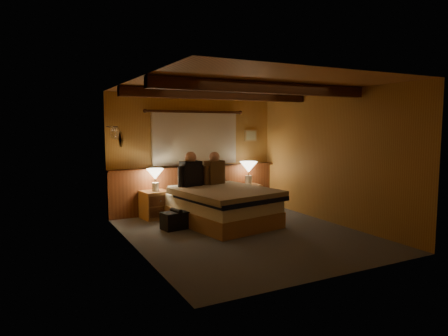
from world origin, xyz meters
TOP-DOWN VIEW (x-y plane):
  - floor at (0.00, 0.00)m, footprint 4.20×4.20m
  - ceiling at (0.00, 0.00)m, footprint 4.20×4.20m
  - wall_back at (0.00, 2.10)m, footprint 3.60×0.00m
  - wall_left at (-1.80, 0.00)m, footprint 0.00×4.20m
  - wall_right at (1.80, 0.00)m, footprint 0.00×4.20m
  - wall_front at (0.00, -2.10)m, footprint 3.60×0.00m
  - wainscot at (0.00, 2.04)m, footprint 3.60×0.23m
  - curtain_window at (0.00, 2.03)m, footprint 2.18×0.09m
  - ceiling_beams at (0.00, 0.15)m, footprint 3.60×1.65m
  - coat_rail at (-1.72, 1.58)m, footprint 0.05×0.55m
  - framed_print at (1.35, 2.08)m, footprint 0.30×0.04m
  - bed at (-0.01, 0.78)m, footprint 1.74×2.10m
  - nightstand_left at (-0.97, 1.76)m, footprint 0.54×0.50m
  - nightstand_right at (1.12, 1.76)m, footprint 0.50×0.46m
  - lamp_left at (-0.97, 1.72)m, footprint 0.33×0.33m
  - lamp_right at (1.13, 1.78)m, footprint 0.38×0.38m
  - person_left at (-0.40, 1.33)m, footprint 0.54×0.28m
  - person_right at (0.12, 1.39)m, footprint 0.52×0.30m
  - duffel_bag at (-0.88, 0.84)m, footprint 0.54×0.37m

SIDE VIEW (x-z plane):
  - floor at x=0.00m, z-range 0.00..0.00m
  - duffel_bag at x=-0.88m, z-range -0.02..0.33m
  - nightstand_right at x=1.12m, z-range 0.00..0.51m
  - nightstand_left at x=-0.97m, z-range 0.00..0.53m
  - bed at x=-0.01m, z-range 0.01..0.66m
  - wainscot at x=0.00m, z-range 0.02..0.96m
  - lamp_left at x=-0.97m, z-range 0.62..1.05m
  - lamp_right at x=1.13m, z-range 0.61..1.10m
  - person_right at x=0.12m, z-range 0.57..1.22m
  - person_left at x=-0.40m, z-range 0.57..1.24m
  - wall_left at x=-1.80m, z-range -0.90..3.30m
  - wall_right at x=1.80m, z-range -0.90..3.30m
  - wall_back at x=0.00m, z-range -0.60..3.00m
  - wall_front at x=0.00m, z-range -0.60..3.00m
  - curtain_window at x=0.00m, z-range 0.96..2.08m
  - framed_print at x=1.35m, z-range 1.43..1.68m
  - coat_rail at x=-1.72m, z-range 1.55..1.79m
  - ceiling_beams at x=0.00m, z-range 2.23..2.39m
  - ceiling at x=0.00m, z-range 2.40..2.40m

